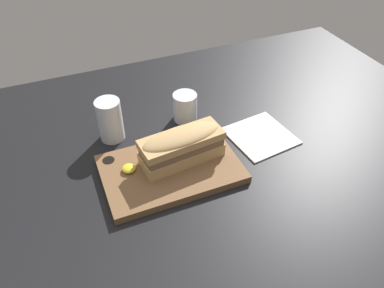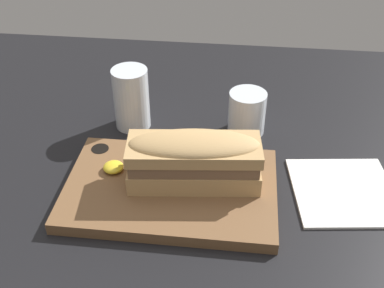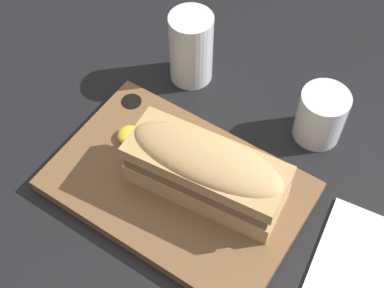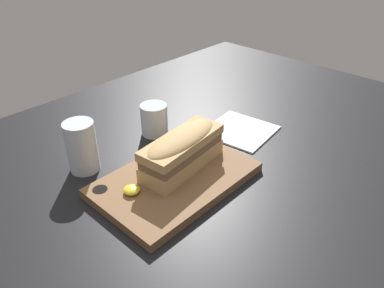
# 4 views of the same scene
# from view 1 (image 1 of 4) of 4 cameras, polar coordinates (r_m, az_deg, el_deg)

# --- Properties ---
(dining_table) EXTENTS (1.64, 1.15, 0.02)m
(dining_table) POSITION_cam_1_polar(r_m,az_deg,el_deg) (0.83, -2.82, -7.19)
(dining_table) COLOR black
(dining_table) RESTS_ON ground
(serving_board) EXTENTS (0.31, 0.20, 0.02)m
(serving_board) POSITION_cam_1_polar(r_m,az_deg,el_deg) (0.85, -3.33, -3.79)
(serving_board) COLOR brown
(serving_board) RESTS_ON dining_table
(sandwich) EXTENTS (0.19, 0.09, 0.08)m
(sandwich) POSITION_cam_1_polar(r_m,az_deg,el_deg) (0.83, -1.59, -0.13)
(sandwich) COLOR tan
(sandwich) RESTS_ON serving_board
(mustard_dollop) EXTENTS (0.03, 0.03, 0.01)m
(mustard_dollop) POSITION_cam_1_polar(r_m,az_deg,el_deg) (0.84, -9.63, -3.69)
(mustard_dollop) COLOR yellow
(mustard_dollop) RESTS_ON serving_board
(water_glass) EXTENTS (0.06, 0.06, 0.11)m
(water_glass) POSITION_cam_1_polar(r_m,az_deg,el_deg) (0.94, -12.33, 3.23)
(water_glass) COLOR silver
(water_glass) RESTS_ON dining_table
(wine_glass) EXTENTS (0.06, 0.06, 0.07)m
(wine_glass) POSITION_cam_1_polar(r_m,az_deg,el_deg) (0.99, -1.07, 5.50)
(wine_glass) COLOR silver
(wine_glass) RESTS_ON dining_table
(napkin) EXTENTS (0.16, 0.17, 0.00)m
(napkin) POSITION_cam_1_polar(r_m,az_deg,el_deg) (0.96, 10.40, 1.24)
(napkin) COLOR white
(napkin) RESTS_ON dining_table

